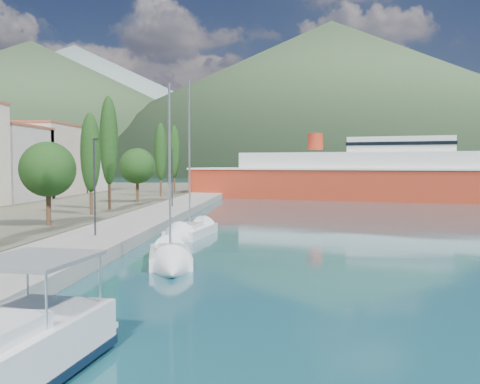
{
  "coord_description": "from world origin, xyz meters",
  "views": [
    {
      "loc": [
        2.64,
        -19.24,
        5.25
      ],
      "look_at": [
        0.0,
        14.0,
        3.5
      ],
      "focal_mm": 40.0,
      "sensor_mm": 36.0,
      "label": 1
    }
  ],
  "objects": [
    {
      "name": "hills_near",
      "position": [
        98.04,
        372.5,
        49.18
      ],
      "size": [
        1010.0,
        520.0,
        115.0
      ],
      "color": "#33492C",
      "rests_on": "ground"
    },
    {
      "name": "lamp_posts",
      "position": [
        -9.0,
        13.77,
        4.08
      ],
      "size": [
        0.15,
        45.36,
        6.06
      ],
      "color": "#2D2D33",
      "rests_on": "quay"
    },
    {
      "name": "quay",
      "position": [
        -9.0,
        26.0,
        0.4
      ],
      "size": [
        5.0,
        88.0,
        0.8
      ],
      "primitive_type": "cube",
      "color": "gray",
      "rests_on": "ground"
    },
    {
      "name": "sailboat_mid",
      "position": [
        -4.25,
        16.99,
        0.3
      ],
      "size": [
        3.48,
        8.64,
        12.08
      ],
      "color": "silver",
      "rests_on": "ground"
    },
    {
      "name": "sailboat_near",
      "position": [
        -2.91,
        6.91,
        0.28
      ],
      "size": [
        3.69,
        7.43,
        10.25
      ],
      "color": "silver",
      "rests_on": "ground"
    },
    {
      "name": "hills_far",
      "position": [
        138.59,
        618.73,
        77.39
      ],
      "size": [
        1480.0,
        900.0,
        180.0
      ],
      "color": "slate",
      "rests_on": "ground"
    },
    {
      "name": "tree_row",
      "position": [
        -14.51,
        31.78,
        6.07
      ],
      "size": [
        4.22,
        64.11,
        11.29
      ],
      "color": "#47301E",
      "rests_on": "land_strip"
    },
    {
      "name": "ferry",
      "position": [
        14.87,
        61.4,
        3.19
      ],
      "size": [
        53.83,
        25.37,
        10.49
      ],
      "color": "#B1301A",
      "rests_on": "ground"
    },
    {
      "name": "ground",
      "position": [
        0.0,
        120.0,
        0.0
      ],
      "size": [
        1400.0,
        1400.0,
        0.0
      ],
      "primitive_type": "plane",
      "color": "#174A54"
    }
  ]
}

